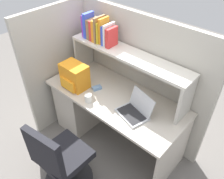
# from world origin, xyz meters

# --- Properties ---
(ground_plane) EXTENTS (8.00, 8.00, 0.00)m
(ground_plane) POSITION_xyz_m (0.00, 0.00, 0.00)
(ground_plane) COLOR slate
(desk) EXTENTS (1.60, 0.70, 0.73)m
(desk) POSITION_xyz_m (-0.39, 0.00, 0.40)
(desk) COLOR beige
(desk) RESTS_ON ground_plane
(cubicle_partition_rear) EXTENTS (1.84, 0.05, 1.55)m
(cubicle_partition_rear) POSITION_xyz_m (0.00, 0.38, 0.78)
(cubicle_partition_rear) COLOR #B2ADA0
(cubicle_partition_rear) RESTS_ON ground_plane
(cubicle_partition_left) EXTENTS (0.05, 1.06, 1.55)m
(cubicle_partition_left) POSITION_xyz_m (-0.85, -0.05, 0.78)
(cubicle_partition_left) COLOR #B2ADA0
(cubicle_partition_left) RESTS_ON ground_plane
(overhead_hutch) EXTENTS (1.44, 0.28, 0.45)m
(overhead_hutch) POSITION_xyz_m (0.00, 0.20, 1.08)
(overhead_hutch) COLOR #BCB7AC
(overhead_hutch) RESTS_ON desk
(reference_books_on_shelf) EXTENTS (0.42, 0.18, 0.28)m
(reference_books_on_shelf) POSITION_xyz_m (-0.42, 0.20, 1.30)
(reference_books_on_shelf) COLOR purple
(reference_books_on_shelf) RESTS_ON overhead_hutch
(laptop) EXTENTS (0.37, 0.33, 0.22)m
(laptop) POSITION_xyz_m (0.33, -0.07, 0.78)
(laptop) COLOR #B7BABF
(laptop) RESTS_ON desk
(backpack) EXTENTS (0.30, 0.23, 0.28)m
(backpack) POSITION_xyz_m (-0.46, -0.17, 0.87)
(backpack) COLOR orange
(backpack) RESTS_ON desk
(computer_mouse) EXTENTS (0.09, 0.12, 0.03)m
(computer_mouse) POSITION_xyz_m (-0.23, -0.05, 0.75)
(computer_mouse) COLOR #7299C6
(computer_mouse) RESTS_ON desk
(paper_cup) EXTENTS (0.08, 0.08, 0.09)m
(paper_cup) POSITION_xyz_m (-0.15, -0.26, 0.78)
(paper_cup) COLOR white
(paper_cup) RESTS_ON desk
(office_chair) EXTENTS (0.52, 0.52, 0.93)m
(office_chair) POSITION_xyz_m (0.02, -0.81, 0.39)
(office_chair) COLOR black
(office_chair) RESTS_ON ground_plane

